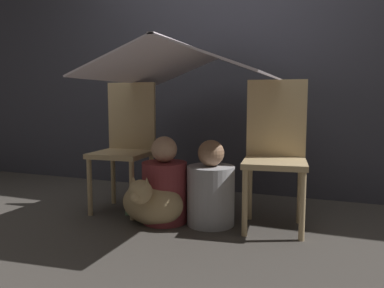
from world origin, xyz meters
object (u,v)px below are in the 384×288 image
Objects in this scene: chair_right at (275,148)px; person_second at (211,190)px; chair_left at (126,141)px; dog at (151,202)px; person_front at (165,187)px.

person_second is at bearing -168.73° from chair_right.
chair_left is 0.60m from dog.
chair_left is 0.54m from person_front.
person_second is (0.73, -0.13, -0.29)m from chair_left.
person_second is 0.41m from dog.
chair_left is 1.13m from chair_right.
chair_right is 1.64× the size of person_front.
chair_left reaches higher than dog.
dog is at bearing -113.50° from person_front.
chair_right is at bearing 18.49° from person_second.
chair_left is 0.79m from person_second.
dog is at bearing -165.14° from chair_right.
person_front is at bearing -28.72° from chair_left.
person_second is at bearing 11.43° from person_front.
chair_right reaches higher than person_front.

